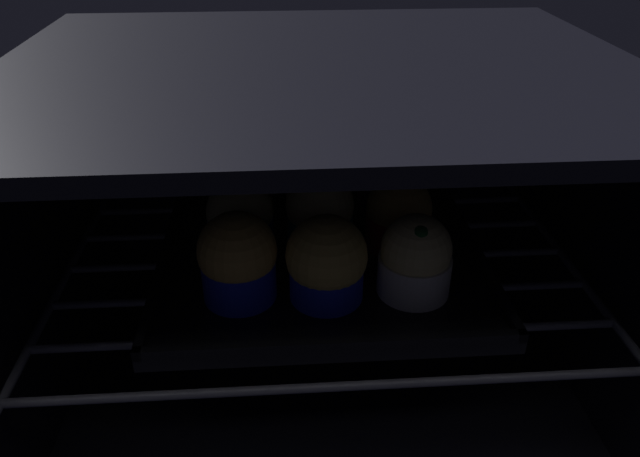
# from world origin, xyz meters

# --- Properties ---
(oven_cavity) EXTENTS (0.59, 0.47, 0.37)m
(oven_cavity) POSITION_xyz_m (0.00, 0.26, 0.17)
(oven_cavity) COLOR black
(oven_cavity) RESTS_ON ground
(oven_rack) EXTENTS (0.55, 0.42, 0.01)m
(oven_rack) POSITION_xyz_m (0.00, 0.22, 0.14)
(oven_rack) COLOR #42424C
(oven_rack) RESTS_ON oven_cavity
(baking_tray) EXTENTS (0.34, 0.34, 0.02)m
(baking_tray) POSITION_xyz_m (0.00, 0.22, 0.15)
(baking_tray) COLOR black
(baking_tray) RESTS_ON oven_rack
(muffin_row0_col0) EXTENTS (0.07, 0.07, 0.09)m
(muffin_row0_col0) POSITION_xyz_m (-0.08, 0.14, 0.19)
(muffin_row0_col0) COLOR #1928B7
(muffin_row0_col0) RESTS_ON baking_tray
(muffin_row0_col1) EXTENTS (0.08, 0.08, 0.08)m
(muffin_row0_col1) POSITION_xyz_m (0.00, 0.13, 0.19)
(muffin_row0_col1) COLOR #1928B7
(muffin_row0_col1) RESTS_ON baking_tray
(muffin_row0_col2) EXTENTS (0.07, 0.07, 0.08)m
(muffin_row0_col2) POSITION_xyz_m (0.08, 0.14, 0.19)
(muffin_row0_col2) COLOR silver
(muffin_row0_col2) RESTS_ON baking_tray
(muffin_row1_col0) EXTENTS (0.07, 0.07, 0.09)m
(muffin_row1_col0) POSITION_xyz_m (-0.08, 0.22, 0.19)
(muffin_row1_col0) COLOR #1928B7
(muffin_row1_col0) RESTS_ON baking_tray
(muffin_row1_col1) EXTENTS (0.07, 0.07, 0.09)m
(muffin_row1_col1) POSITION_xyz_m (-0.00, 0.22, 0.19)
(muffin_row1_col1) COLOR #0C8C84
(muffin_row1_col1) RESTS_ON baking_tray
(muffin_row1_col2) EXTENTS (0.07, 0.07, 0.08)m
(muffin_row1_col2) POSITION_xyz_m (0.08, 0.22, 0.19)
(muffin_row1_col2) COLOR red
(muffin_row1_col2) RESTS_ON baking_tray
(muffin_row2_col0) EXTENTS (0.07, 0.07, 0.08)m
(muffin_row2_col0) POSITION_xyz_m (-0.09, 0.30, 0.19)
(muffin_row2_col0) COLOR silver
(muffin_row2_col0) RESTS_ON baking_tray
(muffin_row2_col1) EXTENTS (0.07, 0.07, 0.09)m
(muffin_row2_col1) POSITION_xyz_m (0.00, 0.31, 0.19)
(muffin_row2_col1) COLOR red
(muffin_row2_col1) RESTS_ON baking_tray
(muffin_row2_col2) EXTENTS (0.07, 0.07, 0.09)m
(muffin_row2_col2) POSITION_xyz_m (0.08, 0.31, 0.19)
(muffin_row2_col2) COLOR #7A238C
(muffin_row2_col2) RESTS_ON baking_tray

